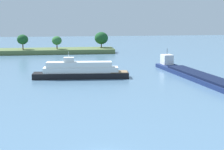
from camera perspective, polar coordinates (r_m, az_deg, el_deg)
The scene contains 3 objects.
treeline_island at distance 132.21m, azimuth -14.05°, elevation 4.59°, with size 66.84×11.37×8.47m.
white_riverboat at distance 78.27m, azimuth -5.51°, elevation 0.70°, with size 23.04×5.34×6.49m.
cargo_barge at distance 79.57m, azimuth 14.71°, elevation -0.11°, with size 10.00×41.54×5.59m.
Camera 1 is at (-3.51, -32.07, 15.02)m, focal length 52.07 mm.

